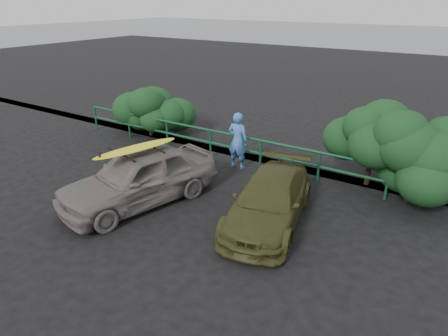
% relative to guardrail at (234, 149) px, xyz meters
% --- Properties ---
extents(ground, '(80.00, 80.00, 0.00)m').
position_rel_guardrail_xyz_m(ground, '(0.00, -5.00, -0.52)').
color(ground, black).
extents(ocean, '(200.00, 200.00, 0.00)m').
position_rel_guardrail_xyz_m(ocean, '(0.00, 55.00, -0.52)').
color(ocean, '#556068').
rests_on(ocean, ground).
extents(guardrail, '(14.00, 0.08, 1.04)m').
position_rel_guardrail_xyz_m(guardrail, '(0.00, 0.00, 0.00)').
color(guardrail, '#164E2D').
rests_on(guardrail, ground).
extents(shrub_left, '(3.20, 2.40, 1.93)m').
position_rel_guardrail_xyz_m(shrub_left, '(-4.80, 0.40, 0.45)').
color(shrub_left, '#17411C').
rests_on(shrub_left, ground).
extents(shrub_right, '(3.20, 2.40, 2.34)m').
position_rel_guardrail_xyz_m(shrub_right, '(5.00, 0.50, 0.65)').
color(shrub_right, '#17411C').
rests_on(shrub_right, ground).
extents(sedan, '(2.87, 4.78, 1.52)m').
position_rel_guardrail_xyz_m(sedan, '(-0.68, -3.87, 0.24)').
color(sedan, slate).
rests_on(sedan, ground).
extents(olive_vehicle, '(2.52, 4.35, 1.19)m').
position_rel_guardrail_xyz_m(olive_vehicle, '(2.79, -2.88, 0.07)').
color(olive_vehicle, '#40411C').
rests_on(olive_vehicle, ground).
extents(man, '(0.73, 0.51, 1.90)m').
position_rel_guardrail_xyz_m(man, '(0.30, -0.29, 0.43)').
color(man, '#4179C4').
rests_on(man, ground).
extents(roof_rack, '(1.53, 1.24, 0.04)m').
position_rel_guardrail_xyz_m(roof_rack, '(-0.68, -3.87, 1.03)').
color(roof_rack, black).
rests_on(roof_rack, sedan).
extents(surfboard, '(1.12, 2.52, 0.07)m').
position_rel_guardrail_xyz_m(surfboard, '(-0.68, -3.87, 1.08)').
color(surfboard, yellow).
rests_on(surfboard, roof_rack).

